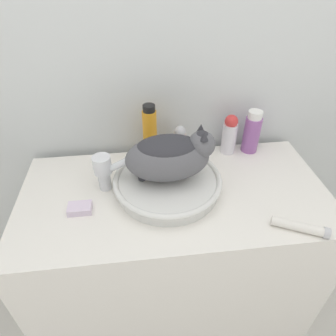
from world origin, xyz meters
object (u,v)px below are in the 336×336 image
(lotion_bottle_white, at_px, (230,134))
(cat, at_px, (170,155))
(shampoo_bottle_tall, at_px, (150,133))
(faucet, at_px, (105,170))
(deodorant_stick, at_px, (180,141))
(mouthwash_bottle, at_px, (252,132))
(cream_tube, at_px, (301,227))
(soap_bar, at_px, (80,208))

(lotion_bottle_white, bearing_deg, cat, -142.67)
(shampoo_bottle_tall, xyz_separation_m, lotion_bottle_white, (0.32, 0.00, -0.03))
(faucet, bearing_deg, deodorant_stick, 39.77)
(mouthwash_bottle, height_order, cream_tube, mouthwash_bottle)
(faucet, relative_size, lotion_bottle_white, 0.80)
(lotion_bottle_white, relative_size, soap_bar, 2.21)
(faucet, distance_m, lotion_bottle_white, 0.53)
(lotion_bottle_white, bearing_deg, mouthwash_bottle, 0.00)
(soap_bar, bearing_deg, lotion_bottle_white, 25.84)
(cat, xyz_separation_m, mouthwash_bottle, (0.37, 0.21, -0.06))
(cat, height_order, cream_tube, cat)
(cat, distance_m, deodorant_stick, 0.23)
(lotion_bottle_white, distance_m, deodorant_stick, 0.21)
(lotion_bottle_white, distance_m, mouthwash_bottle, 0.09)
(mouthwash_bottle, bearing_deg, lotion_bottle_white, -180.00)
(faucet, distance_m, deodorant_stick, 0.34)
(faucet, bearing_deg, cat, 0.61)
(faucet, height_order, soap_bar, faucet)
(cat, relative_size, cream_tube, 1.81)
(cat, relative_size, faucet, 2.21)
(mouthwash_bottle, bearing_deg, deodorant_stick, -180.00)
(faucet, height_order, cream_tube, faucet)
(faucet, relative_size, deodorant_stick, 1.01)
(lotion_bottle_white, relative_size, mouthwash_bottle, 0.94)
(faucet, height_order, shampoo_bottle_tall, shampoo_bottle_tall)
(lotion_bottle_white, height_order, soap_bar, lotion_bottle_white)
(mouthwash_bottle, bearing_deg, shampoo_bottle_tall, -180.00)
(shampoo_bottle_tall, height_order, lotion_bottle_white, shampoo_bottle_tall)
(lotion_bottle_white, height_order, mouthwash_bottle, mouthwash_bottle)
(faucet, relative_size, soap_bar, 1.76)
(deodorant_stick, height_order, mouthwash_bottle, mouthwash_bottle)
(deodorant_stick, xyz_separation_m, cream_tube, (0.31, -0.45, -0.05))
(cream_tube, xyz_separation_m, soap_bar, (-0.68, 0.17, -0.00))
(faucet, xyz_separation_m, mouthwash_bottle, (0.59, 0.17, 0.00))
(cream_tube, height_order, soap_bar, cream_tube)
(mouthwash_bottle, distance_m, soap_bar, 0.74)
(deodorant_stick, bearing_deg, soap_bar, -143.14)
(cat, bearing_deg, shampoo_bottle_tall, 103.91)
(faucet, bearing_deg, cream_tube, -15.82)
(cat, relative_size, lotion_bottle_white, 1.76)
(lotion_bottle_white, bearing_deg, cream_tube, -77.01)
(lotion_bottle_white, xyz_separation_m, deodorant_stick, (-0.21, -0.00, -0.02))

